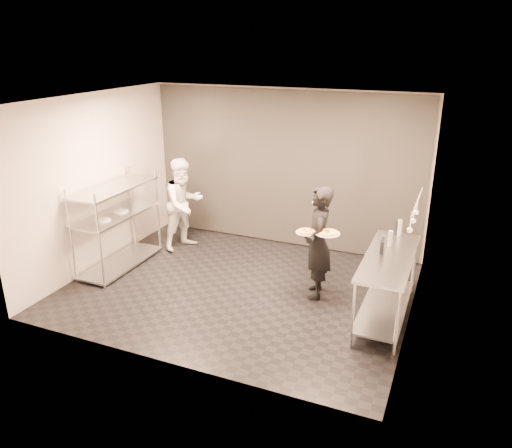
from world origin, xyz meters
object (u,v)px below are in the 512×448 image
at_px(pizza_plate_far, 328,233).
at_px(bottle_clear, 400,227).
at_px(pass_rack, 117,222).
at_px(bottle_green, 390,238).
at_px(pos_monitor, 382,245).
at_px(bottle_dark, 397,228).
at_px(pizza_plate_near, 306,232).
at_px(waiter, 318,243).
at_px(salad_plate, 321,201).
at_px(chef, 184,204).
at_px(prep_counter, 387,276).

distance_m(pizza_plate_far, bottle_clear, 1.12).
relative_size(pass_rack, bottle_green, 7.34).
distance_m(pos_monitor, bottle_dark, 0.68).
relative_size(pos_monitor, bottle_clear, 0.99).
bearing_deg(pizza_plate_near, bottle_green, 12.65).
distance_m(waiter, bottle_clear, 1.19).
relative_size(salad_plate, pos_monitor, 1.16).
height_order(salad_plate, bottle_dark, salad_plate).
distance_m(pizza_plate_near, bottle_clear, 1.37).
distance_m(pizza_plate_far, salad_plate, 0.62).
height_order(waiter, pizza_plate_far, waiter).
relative_size(pass_rack, waiter, 0.96).
distance_m(chef, bottle_clear, 3.76).
bearing_deg(salad_plate, pizza_plate_far, -64.14).
bearing_deg(chef, waiter, -84.91).
distance_m(waiter, pizza_plate_near, 0.31).
bearing_deg(pizza_plate_near, waiter, 54.07).
height_order(chef, bottle_green, chef).
relative_size(chef, bottle_green, 7.52).
relative_size(pass_rack, bottle_dark, 7.87).
height_order(pos_monitor, bottle_dark, bottle_dark).
relative_size(pass_rack, pos_monitor, 7.06).
bearing_deg(salad_plate, bottle_green, -13.24).
distance_m(pizza_plate_far, bottle_dark, 1.10).
relative_size(pass_rack, prep_counter, 0.89).
xyz_separation_m(bottle_clear, bottle_dark, (-0.04, 0.00, -0.01)).
relative_size(waiter, pizza_plate_near, 5.79).
height_order(prep_counter, chef, chef).
relative_size(waiter, pizza_plate_far, 4.93).
bearing_deg(pizza_plate_far, pos_monitor, 3.22).
bearing_deg(bottle_clear, pizza_plate_far, -140.48).
bearing_deg(bottle_clear, waiter, -152.99).
distance_m(chef, pos_monitor, 3.74).
bearing_deg(pizza_plate_far, bottle_green, 17.64).
height_order(prep_counter, salad_plate, salad_plate).
bearing_deg(bottle_green, pos_monitor, -107.44).
distance_m(waiter, chef, 2.82).
bearing_deg(pos_monitor, pass_rack, 175.31).
distance_m(pizza_plate_far, bottle_green, 0.85).
bearing_deg(prep_counter, pass_rack, -179.97).
distance_m(pos_monitor, bottle_clear, 0.69).
distance_m(bottle_green, bottle_clear, 0.46).
distance_m(prep_counter, chef, 3.89).
distance_m(pizza_plate_near, bottle_dark, 1.34).
relative_size(pass_rack, pizza_plate_far, 4.74).
distance_m(salad_plate, pos_monitor, 1.14).
xyz_separation_m(pizza_plate_near, bottle_clear, (1.17, 0.71, -0.01)).
height_order(chef, pizza_plate_near, chef).
bearing_deg(bottle_clear, pass_rack, -169.52).
height_order(prep_counter, bottle_green, bottle_green).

